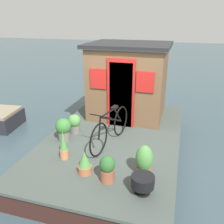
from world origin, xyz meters
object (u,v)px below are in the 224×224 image
potted_plant_rosemary (107,168)px  potted_plant_geranium (74,123)px  bicycle (111,128)px  charcoal_grill (143,182)px  potted_plant_lavender (144,160)px  potted_plant_ivy (64,129)px  potted_plant_succulent (85,163)px  potted_plant_basil (63,145)px  houseboat_cabin (128,80)px

potted_plant_rosemary → potted_plant_geranium: potted_plant_rosemary is taller
bicycle → charcoal_grill: bearing=-145.8°
potted_plant_lavender → potted_plant_geranium: potted_plant_lavender is taller
potted_plant_geranium → potted_plant_ivy: 0.46m
potted_plant_rosemary → potted_plant_ivy: potted_plant_ivy is taller
bicycle → potted_plant_geranium: bicycle is taller
potted_plant_rosemary → potted_plant_succulent: bearing=76.9°
potted_plant_lavender → potted_plant_succulent: 1.10m
potted_plant_geranium → charcoal_grill: 2.68m
potted_plant_lavender → potted_plant_basil: potted_plant_basil is taller
potted_plant_succulent → bicycle: bearing=-6.5°
potted_plant_lavender → potted_plant_basil: size_ratio=0.92×
potted_plant_succulent → potted_plant_rosemary: bearing=-103.1°
houseboat_cabin → potted_plant_succulent: bearing=178.1°
potted_plant_ivy → potted_plant_succulent: bearing=-137.6°
bicycle → potted_plant_basil: bicycle is taller
potted_plant_geranium → potted_plant_rosemary: bearing=-139.7°
potted_plant_basil → potted_plant_succulent: potted_plant_basil is taller
potted_plant_succulent → potted_plant_geranium: (1.51, 0.90, 0.05)m
houseboat_cabin → potted_plant_basil: houseboat_cabin is taller
potted_plant_ivy → potted_plant_basil: bearing=-153.1°
potted_plant_ivy → houseboat_cabin: bearing=-27.8°
potted_plant_basil → charcoal_grill: (-0.59, -1.73, -0.09)m
houseboat_cabin → potted_plant_rosemary: 3.32m
potted_plant_succulent → potted_plant_geranium: potted_plant_geranium is taller
bicycle → potted_plant_rosemary: bicycle is taller
houseboat_cabin → bicycle: 1.99m
potted_plant_succulent → potted_plant_ivy: bearing=42.4°
houseboat_cabin → potted_plant_geranium: bearing=147.7°
houseboat_cabin → potted_plant_lavender: houseboat_cabin is taller
houseboat_cabin → potted_plant_basil: bearing=165.6°
potted_plant_basil → potted_plant_rosemary: (-0.46, -1.08, -0.04)m
bicycle → houseboat_cabin: bearing=1.1°
potted_plant_rosemary → bicycle: bearing=14.3°
potted_plant_rosemary → potted_plant_geranium: 2.13m
bicycle → potted_plant_ivy: 1.12m
bicycle → potted_plant_basil: bearing=139.4°
potted_plant_basil → potted_plant_geranium: potted_plant_basil is taller
potted_plant_ivy → potted_plant_rosemary: bearing=-129.1°
potted_plant_geranium → charcoal_grill: bearing=-130.9°
potted_plant_rosemary → potted_plant_geranium: bearing=40.3°
houseboat_cabin → potted_plant_ivy: 2.42m
potted_plant_geranium → potted_plant_ivy: size_ratio=0.88×
potted_plant_basil → potted_plant_ivy: potted_plant_basil is taller
houseboat_cabin → charcoal_grill: size_ratio=5.72×
potted_plant_lavender → bicycle: bearing=44.9°
potted_plant_geranium → potted_plant_ivy: potted_plant_ivy is taller
houseboat_cabin → bicycle: bearing=-178.9°
potted_plant_succulent → potted_plant_rosemary: (-0.11, -0.48, 0.05)m
potted_plant_rosemary → potted_plant_ivy: (1.17, 1.44, 0.04)m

